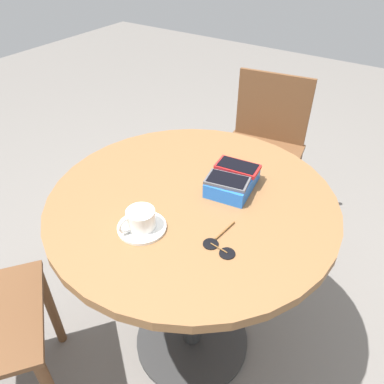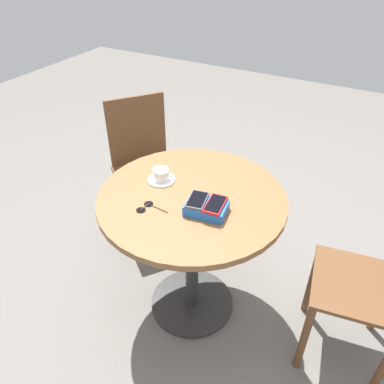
% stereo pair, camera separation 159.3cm
% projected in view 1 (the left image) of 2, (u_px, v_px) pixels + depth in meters
% --- Properties ---
extents(ground_plane, '(8.00, 8.00, 0.00)m').
position_uv_depth(ground_plane, '(192.00, 340.00, 1.59)').
color(ground_plane, slate).
extents(round_table, '(0.87, 0.87, 0.77)m').
position_uv_depth(round_table, '(192.00, 237.00, 1.22)').
color(round_table, '#2D2D2D').
rests_on(round_table, ground_plane).
extents(phone_box, '(0.19, 0.15, 0.05)m').
position_uv_depth(phone_box, '(232.00, 181.00, 1.15)').
color(phone_box, blue).
rests_on(phone_box, round_table).
extents(phone_red, '(0.09, 0.14, 0.01)m').
position_uv_depth(phone_red, '(238.00, 167.00, 1.16)').
color(phone_red, red).
rests_on(phone_red, phone_box).
extents(phone_gray, '(0.10, 0.14, 0.01)m').
position_uv_depth(phone_gray, '(227.00, 181.00, 1.10)').
color(phone_gray, '#515156').
rests_on(phone_gray, phone_box).
extents(saucer, '(0.13, 0.13, 0.01)m').
position_uv_depth(saucer, '(142.00, 227.00, 1.01)').
color(saucer, white).
rests_on(saucer, round_table).
extents(coffee_cup, '(0.10, 0.08, 0.05)m').
position_uv_depth(coffee_cup, '(140.00, 219.00, 0.99)').
color(coffee_cup, white).
rests_on(coffee_cup, saucer).
extents(sunglasses, '(0.13, 0.09, 0.01)m').
position_uv_depth(sunglasses, '(220.00, 246.00, 0.95)').
color(sunglasses, black).
rests_on(sunglasses, round_table).
extents(chair_near_window, '(0.45, 0.45, 0.83)m').
position_uv_depth(chair_near_window, '(261.00, 154.00, 1.92)').
color(chair_near_window, brown).
rests_on(chair_near_window, ground_plane).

